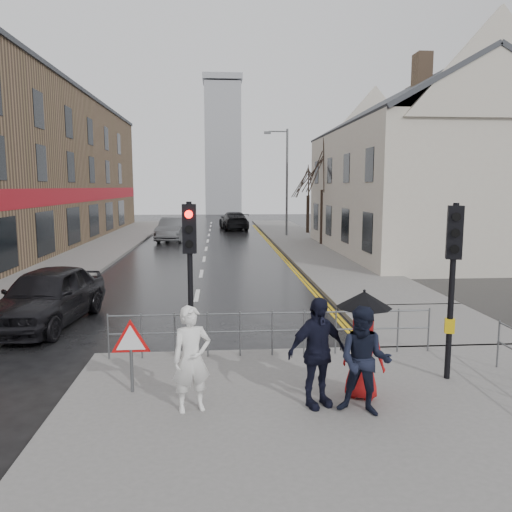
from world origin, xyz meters
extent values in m
plane|color=black|center=(0.00, 0.00, 0.00)|extent=(120.00, 120.00, 0.00)
cube|color=#605E5B|center=(3.00, -3.50, 0.07)|extent=(10.00, 9.00, 0.14)
cube|color=#605E5B|center=(-6.50, 23.00, 0.07)|extent=(4.00, 44.00, 0.14)
cube|color=#605E5B|center=(6.50, 25.00, 0.07)|extent=(4.00, 40.00, 0.14)
cube|color=#605E5B|center=(6.50, 3.00, 0.07)|extent=(4.00, 4.20, 0.14)
cube|color=brown|center=(-12.00, 22.00, 5.00)|extent=(8.00, 42.00, 10.00)
cube|color=beige|center=(12.00, 18.00, 3.50)|extent=(9.00, 16.00, 7.00)
cube|color=brown|center=(10.50, 14.00, 9.20)|extent=(0.70, 0.90, 1.80)
cube|color=brown|center=(13.20, 22.00, 9.20)|extent=(0.70, 0.90, 1.80)
cube|color=#999CA2|center=(1.50, 62.00, 9.00)|extent=(5.00, 5.00, 18.00)
cylinder|color=black|center=(0.20, 0.20, 1.84)|extent=(0.11, 0.11, 3.40)
cube|color=black|center=(0.20, 0.20, 2.99)|extent=(0.28, 0.22, 1.00)
cylinder|color=#FF0C07|center=(0.20, 0.06, 3.29)|extent=(0.16, 0.04, 0.16)
cylinder|color=black|center=(0.20, 0.06, 2.99)|extent=(0.16, 0.04, 0.16)
cylinder|color=black|center=(0.20, 0.06, 2.69)|extent=(0.16, 0.04, 0.16)
cube|color=gold|center=(0.20, 0.20, 1.19)|extent=(0.18, 0.14, 0.28)
cylinder|color=black|center=(5.20, -1.00, 1.84)|extent=(0.11, 0.11, 3.40)
cube|color=black|center=(5.20, -1.00, 2.99)|extent=(0.34, 0.30, 1.00)
cylinder|color=black|center=(5.15, -1.13, 3.29)|extent=(0.16, 0.09, 0.16)
cylinder|color=black|center=(5.15, -1.13, 2.99)|extent=(0.16, 0.09, 0.16)
cylinder|color=black|center=(5.15, -1.13, 2.69)|extent=(0.16, 0.09, 0.16)
cube|color=gold|center=(5.20, -1.00, 1.19)|extent=(0.22, 0.19, 0.28)
cylinder|color=#595B5E|center=(-1.60, 0.60, 0.64)|extent=(0.04, 0.04, 1.00)
cylinder|color=#595B5E|center=(5.50, 0.60, 0.64)|extent=(0.04, 0.04, 1.00)
cylinder|color=#595B5E|center=(1.95, 0.60, 1.09)|extent=(7.10, 0.04, 0.04)
cylinder|color=#595B5E|center=(1.95, 0.60, 0.69)|extent=(7.10, 0.04, 0.04)
cylinder|color=#595B5E|center=(6.50, -0.50, 0.64)|extent=(0.04, 0.04, 1.00)
cylinder|color=#595B5E|center=(-0.80, -1.20, 0.56)|extent=(0.06, 0.06, 0.85)
cylinder|color=red|center=(-0.80, -1.20, 1.09)|extent=(0.80, 0.03, 0.80)
cylinder|color=white|center=(-0.80, -1.22, 1.09)|extent=(0.60, 0.03, 0.60)
cylinder|color=#595B5E|center=(6.00, 28.00, 4.14)|extent=(0.16, 0.16, 8.00)
cylinder|color=#595B5E|center=(5.30, 28.00, 7.94)|extent=(1.40, 0.10, 0.10)
cube|color=#595B5E|center=(4.50, 28.00, 7.84)|extent=(0.50, 0.25, 0.18)
cylinder|color=#30241A|center=(7.50, 22.00, 1.89)|extent=(0.26, 0.26, 3.50)
cylinder|color=#30241A|center=(8.00, 30.00, 1.64)|extent=(0.26, 0.26, 3.00)
imported|color=white|center=(0.33, -2.04, 1.02)|extent=(0.74, 0.59, 1.77)
imported|color=black|center=(3.13, -2.38, 1.04)|extent=(1.07, 0.96, 1.79)
imported|color=#A31313|center=(3.28, -1.75, 0.93)|extent=(0.92, 0.84, 1.57)
cylinder|color=black|center=(3.28, -1.75, 1.03)|extent=(0.02, 0.02, 1.77)
cone|color=black|center=(3.28, -1.75, 1.91)|extent=(0.96, 0.96, 0.28)
imported|color=black|center=(2.42, -2.01, 1.08)|extent=(1.19, 0.84, 1.88)
imported|color=black|center=(-4.00, 4.00, 0.82)|extent=(2.52, 4.99, 1.63)
imported|color=#4C4F52|center=(-2.45, 25.93, 0.82)|extent=(2.24, 5.13, 1.64)
imported|color=black|center=(2.15, 35.02, 0.80)|extent=(2.77, 5.70, 1.60)
camera|label=1|loc=(0.80, -9.99, 3.84)|focal=35.00mm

